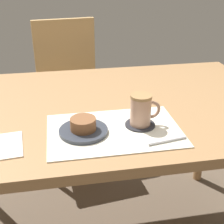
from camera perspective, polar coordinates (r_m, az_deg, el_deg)
The scene contains 8 objects.
dining_table at distance 1.25m, azimuth -0.71°, elevation -1.38°, with size 1.37×0.86×0.75m.
wooden_chair at distance 2.01m, azimuth -7.68°, elevation 4.11°, with size 0.47×0.47×0.92m.
placemat at distance 1.03m, azimuth 0.40°, elevation -3.37°, with size 0.44×0.29×0.00m, color silver.
pastry_plate at distance 1.01m, azimuth -5.24°, elevation -3.46°, with size 0.16×0.16×0.01m, color #333842.
pastry at distance 1.00m, azimuth -5.30°, elevation -2.19°, with size 0.08×0.08×0.04m, color brown.
coffee_coaster at distance 1.06m, azimuth 5.14°, elevation -2.30°, with size 0.10×0.10×0.01m, color #232328.
coffee_mug at distance 1.03m, azimuth 5.42°, elevation 0.42°, with size 0.10×0.07×0.11m.
teaspoon at distance 0.98m, azimuth 10.10°, elevation -5.19°, with size 0.01×0.01×0.13m, color silver.
Camera 1 is at (-0.18, -1.09, 1.26)m, focal length 50.00 mm.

